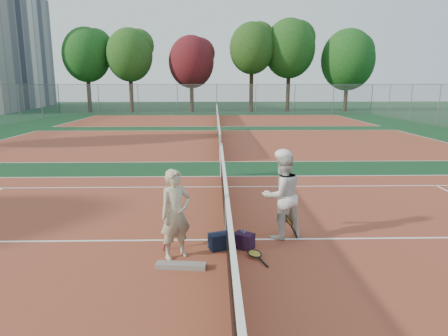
% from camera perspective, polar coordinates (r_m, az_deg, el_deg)
% --- Properties ---
extents(ground, '(130.00, 130.00, 0.00)m').
position_cam_1_polar(ground, '(7.89, 0.31, -10.23)').
color(ground, '#0E341A').
rests_on(ground, ground).
extents(court_main, '(23.77, 10.97, 0.01)m').
position_cam_1_polar(court_main, '(7.89, 0.31, -10.21)').
color(court_main, brown).
rests_on(court_main, ground).
extents(court_far_a, '(23.77, 10.97, 0.01)m').
position_cam_1_polar(court_far_a, '(21.02, -0.74, 3.72)').
color(court_far_a, brown).
rests_on(court_far_a, ground).
extents(court_far_b, '(23.77, 10.97, 0.01)m').
position_cam_1_polar(court_far_b, '(34.44, -0.98, 6.87)').
color(court_far_b, brown).
rests_on(court_far_b, ground).
extents(net_main, '(0.10, 10.98, 1.02)m').
position_cam_1_polar(net_main, '(7.71, 0.32, -6.71)').
color(net_main, black).
rests_on(net_main, ground).
extents(net_far_a, '(0.10, 10.98, 1.02)m').
position_cam_1_polar(net_far_a, '(20.95, -0.74, 5.09)').
color(net_far_a, black).
rests_on(net_far_a, ground).
extents(net_far_b, '(0.10, 10.98, 1.02)m').
position_cam_1_polar(net_far_b, '(34.40, -0.98, 7.72)').
color(net_far_b, black).
rests_on(net_far_b, ground).
extents(fence_back, '(32.00, 0.06, 3.00)m').
position_cam_1_polar(fence_back, '(41.34, -1.05, 9.78)').
color(fence_back, slate).
rests_on(fence_back, ground).
extents(player_a, '(0.68, 0.63, 1.57)m').
position_cam_1_polar(player_a, '(6.93, -6.92, -6.57)').
color(player_a, '#B8AF8E').
rests_on(player_a, ground).
extents(player_b, '(1.00, 0.90, 1.70)m').
position_cam_1_polar(player_b, '(7.84, 8.27, -3.91)').
color(player_b, silver).
rests_on(player_b, ground).
extents(racket_red, '(0.37, 0.37, 0.57)m').
position_cam_1_polar(racket_red, '(7.50, -7.63, -9.22)').
color(racket_red, maroon).
rests_on(racket_red, ground).
extents(racket_black_held, '(0.41, 0.38, 0.53)m').
position_cam_1_polar(racket_black_held, '(7.88, 9.11, -8.34)').
color(racket_black_held, black).
rests_on(racket_black_held, ground).
extents(racket_spare, '(0.48, 0.66, 0.09)m').
position_cam_1_polar(racket_spare, '(7.17, 4.39, -12.22)').
color(racket_spare, black).
rests_on(racket_spare, ground).
extents(sports_bag_navy, '(0.44, 0.37, 0.29)m').
position_cam_1_polar(sports_bag_navy, '(7.44, -0.67, -10.42)').
color(sports_bag_navy, black).
rests_on(sports_bag_navy, ground).
extents(sports_bag_purple, '(0.43, 0.39, 0.29)m').
position_cam_1_polar(sports_bag_purple, '(7.48, 2.85, -10.34)').
color(sports_bag_purple, black).
rests_on(sports_bag_purple, ground).
extents(net_cover_canvas, '(0.84, 0.27, 0.09)m').
position_cam_1_polar(net_cover_canvas, '(6.79, -6.16, -13.71)').
color(net_cover_canvas, slate).
rests_on(net_cover_canvas, ground).
extents(water_bottle, '(0.09, 0.09, 0.30)m').
position_cam_1_polar(water_bottle, '(7.53, 2.78, -10.11)').
color(water_bottle, '#C9E7FF').
rests_on(water_bottle, ground).
extents(tree_back_0, '(5.05, 5.05, 9.03)m').
position_cam_1_polar(tree_back_0, '(47.01, -19.05, 15.01)').
color(tree_back_0, '#382314').
rests_on(tree_back_0, ground).
extents(tree_back_1, '(4.89, 4.89, 8.89)m').
position_cam_1_polar(tree_back_1, '(45.29, -13.34, 15.42)').
color(tree_back_1, '#382314').
rests_on(tree_back_1, ground).
extents(tree_back_maroon, '(4.89, 4.89, 8.20)m').
position_cam_1_polar(tree_back_maroon, '(44.79, -4.70, 14.85)').
color(tree_back_maroon, '#382314').
rests_on(tree_back_maroon, ground).
extents(tree_back_3, '(4.80, 4.80, 9.59)m').
position_cam_1_polar(tree_back_3, '(45.04, 3.99, 16.66)').
color(tree_back_3, '#382314').
rests_on(tree_back_3, ground).
extents(tree_back_4, '(5.64, 5.64, 10.12)m').
position_cam_1_polar(tree_back_4, '(46.51, 9.31, 16.46)').
color(tree_back_4, '#382314').
rests_on(tree_back_4, ground).
extents(tree_back_5, '(5.86, 5.86, 9.05)m').
position_cam_1_polar(tree_back_5, '(47.84, 17.29, 14.53)').
color(tree_back_5, '#382314').
rests_on(tree_back_5, ground).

